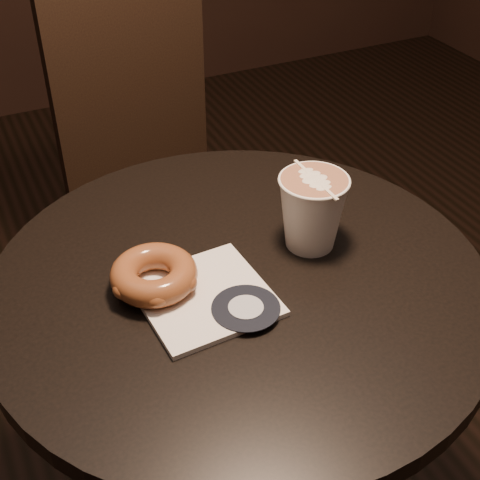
{
  "coord_description": "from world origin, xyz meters",
  "views": [
    {
      "loc": [
        -0.31,
        -0.64,
        1.35
      ],
      "look_at": [
        0.01,
        0.03,
        0.79
      ],
      "focal_mm": 50.0,
      "sensor_mm": 36.0,
      "label": 1
    }
  ],
  "objects_px": {
    "chair": "(150,165)",
    "pastry_bag": "(205,297)",
    "doughnut": "(154,274)",
    "cafe_table": "(240,372)",
    "latte_cup": "(312,212)"
  },
  "relations": [
    {
      "from": "pastry_bag",
      "to": "latte_cup",
      "type": "distance_m",
      "value": 0.2
    },
    {
      "from": "chair",
      "to": "pastry_bag",
      "type": "height_order",
      "value": "chair"
    },
    {
      "from": "pastry_bag",
      "to": "latte_cup",
      "type": "height_order",
      "value": "latte_cup"
    },
    {
      "from": "cafe_table",
      "to": "chair",
      "type": "distance_m",
      "value": 0.71
    },
    {
      "from": "chair",
      "to": "doughnut",
      "type": "xyz_separation_m",
      "value": [
        -0.21,
        -0.68,
        0.25
      ]
    },
    {
      "from": "pastry_bag",
      "to": "latte_cup",
      "type": "bearing_deg",
      "value": 10.58
    },
    {
      "from": "cafe_table",
      "to": "chair",
      "type": "xyz_separation_m",
      "value": [
        0.1,
        0.7,
        -0.02
      ]
    },
    {
      "from": "pastry_bag",
      "to": "doughnut",
      "type": "height_order",
      "value": "doughnut"
    },
    {
      "from": "chair",
      "to": "pastry_bag",
      "type": "xyz_separation_m",
      "value": [
        -0.16,
        -0.73,
        0.23
      ]
    },
    {
      "from": "chair",
      "to": "doughnut",
      "type": "height_order",
      "value": "chair"
    },
    {
      "from": "cafe_table",
      "to": "pastry_bag",
      "type": "distance_m",
      "value": 0.21
    },
    {
      "from": "pastry_bag",
      "to": "latte_cup",
      "type": "relative_size",
      "value": 1.47
    },
    {
      "from": "doughnut",
      "to": "latte_cup",
      "type": "xyz_separation_m",
      "value": [
        0.24,
        -0.0,
        0.03
      ]
    },
    {
      "from": "cafe_table",
      "to": "pastry_bag",
      "type": "bearing_deg",
      "value": -158.18
    },
    {
      "from": "cafe_table",
      "to": "doughnut",
      "type": "relative_size",
      "value": 6.39
    }
  ]
}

